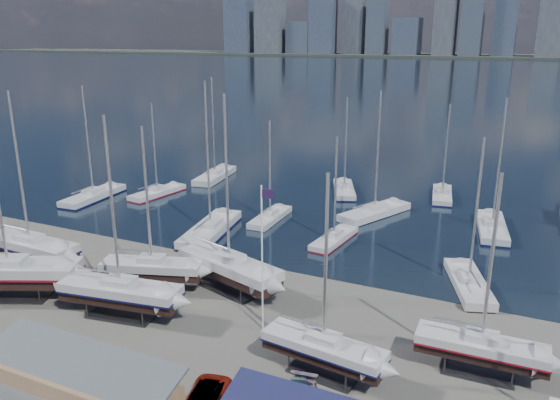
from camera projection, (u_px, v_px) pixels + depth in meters
The scene contains 25 objects.
ground at pixel (210, 314), 43.01m from camera, with size 1400.00×1400.00×0.00m, color #605E59.
water at pixel (499, 75), 312.02m from camera, with size 1400.00×600.00×0.40m, color #1A263C.
far_shore at pixel (519, 57), 537.25m from camera, with size 1400.00×80.00×2.20m, color #2D332D.
skyline at pixel (515, 16), 524.05m from camera, with size 639.14×43.80×107.69m.
sailboat_cradle_0 at pixel (30, 247), 51.02m from camera, with size 10.33×3.17×16.52m.
sailboat_cradle_1 at pixel (9, 272), 45.24m from camera, with size 11.89×7.73×18.51m.
sailboat_cradle_2 at pixel (152, 268), 46.69m from camera, with size 8.91×5.01×14.17m.
sailboat_cradle_3 at pixel (120, 292), 42.10m from camera, with size 10.02×4.18×15.73m.
sailboat_cradle_4 at pixel (229, 267), 46.52m from camera, with size 10.67×5.79×16.73m.
sailboat_cradle_5 at pixel (324, 348), 34.70m from camera, with size 8.42×3.27×13.46m.
sailboat_cradle_6 at pixel (481, 347), 34.82m from camera, with size 8.23×2.47×13.44m.
sailboat_moored_0 at pixel (94, 197), 73.01m from camera, with size 3.67×10.68×15.70m.
sailboat_moored_1 at pixel (157, 193), 74.74m from camera, with size 3.71×9.11×13.23m.
sailboat_moored_2 at pixel (215, 177), 83.41m from camera, with size 4.54×10.94×16.02m.
sailboat_moored_3 at pixel (211, 231), 60.20m from camera, with size 5.24×12.05×17.44m.
sailboat_moored_4 at pixel (270, 218), 64.64m from camera, with size 2.60×8.31×12.43m.
sailboat_moored_5 at pixel (344, 191), 76.04m from camera, with size 5.93×9.56×13.86m.
sailboat_moored_6 at pixel (334, 240), 57.83m from camera, with size 2.99×8.10×11.84m.
sailboat_moored_7 at pixel (375, 214), 66.26m from camera, with size 6.91×10.74×15.78m.
sailboat_moored_8 at pixel (442, 196), 73.58m from camera, with size 3.83×9.11×13.21m.
sailboat_moored_9 at pixel (468, 285), 47.33m from camera, with size 5.46×9.51×13.86m.
sailboat_moored_10 at pixel (492, 229), 60.98m from camera, with size 4.48×10.71×15.52m.
car_a at pixel (20, 358), 35.87m from camera, with size 1.72×4.26×1.45m, color gray.
car_b at pixel (128, 379), 33.69m from camera, with size 1.46×4.19×1.38m, color gray.
flagpole at pixel (263, 250), 38.97m from camera, with size 0.99×0.12×11.14m.
Camera 1 is at (21.30, -42.64, 21.01)m, focal length 35.00 mm.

